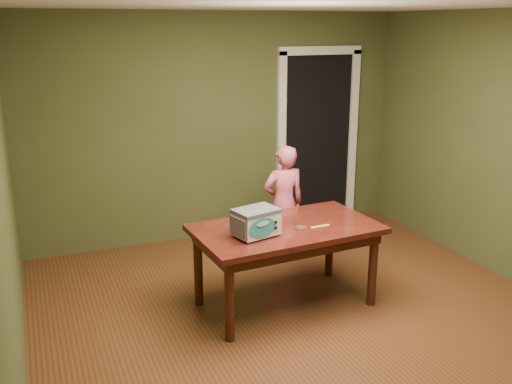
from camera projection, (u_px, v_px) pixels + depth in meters
floor at (317, 331)px, 4.73m from camera, size 5.00×5.00×0.00m
room_shell at (324, 128)px, 4.25m from camera, size 4.52×5.02×2.61m
doorway at (306, 136)px, 7.38m from camera, size 1.10×0.66×2.25m
dining_table at (286, 237)px, 5.02m from camera, size 1.66×1.01×0.75m
toy_oven at (256, 221)px, 4.73m from camera, size 0.43×0.34×0.24m
baking_pan at (301, 228)px, 4.92m from camera, size 0.10×0.10×0.02m
spatula at (320, 226)px, 4.98m from camera, size 0.18×0.03×0.01m
child at (284, 203)px, 6.04m from camera, size 0.47×0.33×1.25m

